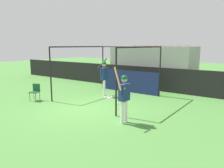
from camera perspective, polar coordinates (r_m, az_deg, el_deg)
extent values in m
plane|color=#477F38|center=(9.71, -6.93, -6.48)|extent=(60.00, 60.00, 0.00)
cube|color=black|center=(13.98, 8.36, 1.60)|extent=(24.00, 0.12, 1.44)
cube|color=#9E9E99|center=(15.03, 10.64, 4.52)|extent=(5.40, 2.40, 2.69)
cube|color=maroon|center=(15.25, 2.78, 5.31)|extent=(0.45, 0.40, 0.10)
cube|color=maroon|center=(15.38, 3.16, 6.21)|extent=(0.45, 0.06, 0.40)
cube|color=maroon|center=(14.96, 4.56, 5.20)|extent=(0.45, 0.40, 0.10)
cube|color=maroon|center=(15.09, 4.92, 6.11)|extent=(0.45, 0.06, 0.40)
cube|color=maroon|center=(14.68, 6.40, 5.07)|extent=(0.45, 0.40, 0.10)
cube|color=maroon|center=(14.82, 6.76, 6.00)|extent=(0.45, 0.06, 0.40)
cube|color=maroon|center=(14.42, 8.31, 4.94)|extent=(0.45, 0.40, 0.10)
cube|color=maroon|center=(14.56, 8.66, 5.89)|extent=(0.45, 0.06, 0.40)
cube|color=maroon|center=(14.18, 10.29, 4.80)|extent=(0.45, 0.40, 0.10)
cube|color=maroon|center=(14.32, 10.63, 5.76)|extent=(0.45, 0.06, 0.40)
cube|color=maroon|center=(13.95, 12.33, 4.64)|extent=(0.45, 0.40, 0.10)
cube|color=maroon|center=(14.10, 12.66, 5.62)|extent=(0.45, 0.06, 0.40)
cube|color=maroon|center=(13.74, 14.43, 4.48)|extent=(0.45, 0.40, 0.10)
cube|color=maroon|center=(13.89, 14.75, 5.47)|extent=(0.45, 0.06, 0.40)
cube|color=maroon|center=(13.55, 16.60, 4.30)|extent=(0.45, 0.40, 0.10)
cube|color=maroon|center=(13.70, 16.90, 5.31)|extent=(0.45, 0.06, 0.40)
cube|color=maroon|center=(15.90, 4.38, 6.93)|extent=(0.45, 0.40, 0.10)
cube|color=maroon|center=(16.04, 4.72, 7.78)|extent=(0.45, 0.06, 0.40)
cube|color=maroon|center=(15.62, 6.11, 6.85)|extent=(0.45, 0.40, 0.10)
cube|color=maroon|center=(15.76, 6.45, 7.71)|extent=(0.45, 0.06, 0.40)
cube|color=maroon|center=(15.35, 7.90, 6.75)|extent=(0.45, 0.40, 0.10)
cube|color=maroon|center=(15.50, 8.24, 7.63)|extent=(0.45, 0.06, 0.40)
cube|color=maroon|center=(15.11, 9.76, 6.65)|extent=(0.45, 0.40, 0.10)
cube|color=maroon|center=(15.26, 10.09, 7.54)|extent=(0.45, 0.06, 0.40)
cube|color=maroon|center=(14.87, 11.67, 6.54)|extent=(0.45, 0.40, 0.10)
cube|color=maroon|center=(15.03, 11.99, 7.44)|extent=(0.45, 0.06, 0.40)
cube|color=maroon|center=(14.66, 13.65, 6.41)|extent=(0.45, 0.40, 0.10)
cube|color=maroon|center=(14.81, 13.95, 7.33)|extent=(0.45, 0.06, 0.40)
cube|color=maroon|center=(14.46, 15.67, 6.27)|extent=(0.45, 0.40, 0.10)
cube|color=maroon|center=(14.62, 15.96, 7.20)|extent=(0.45, 0.06, 0.40)
cube|color=maroon|center=(14.28, 17.75, 6.13)|extent=(0.45, 0.40, 0.10)
cube|color=maroon|center=(14.44, 18.03, 7.07)|extent=(0.45, 0.06, 0.40)
cube|color=maroon|center=(16.57, 5.85, 8.42)|extent=(0.45, 0.40, 0.10)
cube|color=maroon|center=(16.72, 6.18, 9.22)|extent=(0.45, 0.06, 0.40)
cube|color=maroon|center=(16.30, 7.54, 8.36)|extent=(0.45, 0.40, 0.10)
cube|color=maroon|center=(16.46, 7.86, 9.17)|extent=(0.45, 0.06, 0.40)
cube|color=maroon|center=(16.05, 9.29, 8.29)|extent=(0.45, 0.40, 0.10)
cube|color=maroon|center=(16.20, 9.60, 9.11)|extent=(0.45, 0.06, 0.40)
cube|color=maroon|center=(15.81, 11.09, 8.21)|extent=(0.45, 0.40, 0.10)
cube|color=maroon|center=(15.97, 11.39, 9.04)|extent=(0.45, 0.06, 0.40)
cube|color=maroon|center=(15.59, 12.95, 8.12)|extent=(0.45, 0.40, 0.10)
cube|color=maroon|center=(15.75, 13.24, 8.96)|extent=(0.45, 0.06, 0.40)
cube|color=maroon|center=(15.38, 14.85, 8.01)|extent=(0.45, 0.40, 0.10)
cube|color=maroon|center=(15.55, 15.13, 8.87)|extent=(0.45, 0.06, 0.40)
cube|color=maroon|center=(15.19, 16.80, 7.90)|extent=(0.45, 0.40, 0.10)
cube|color=maroon|center=(15.36, 17.07, 8.76)|extent=(0.45, 0.06, 0.40)
cube|color=maroon|center=(15.02, 18.80, 7.77)|extent=(0.45, 0.40, 0.10)
cube|color=maroon|center=(15.19, 19.05, 8.65)|extent=(0.45, 0.06, 0.40)
cylinder|color=black|center=(11.06, -15.73, 2.33)|extent=(0.07, 0.07, 2.68)
cylinder|color=black|center=(8.40, 1.08, 0.35)|extent=(0.07, 0.07, 2.68)
cylinder|color=black|center=(13.99, -2.39, 4.26)|extent=(0.07, 0.07, 2.68)
cylinder|color=black|center=(12.00, 12.40, 3.06)|extent=(0.07, 0.07, 2.68)
cylinder|color=black|center=(12.36, -8.44, 9.61)|extent=(0.06, 4.13, 0.06)
cylinder|color=black|center=(10.05, 7.92, 9.53)|extent=(0.06, 4.13, 0.06)
cylinder|color=black|center=(12.81, 4.52, 9.70)|extent=(3.89, 0.06, 0.06)
cube|color=navy|center=(12.96, 4.35, 0.67)|extent=(3.82, 0.03, 1.29)
cube|color=white|center=(11.82, -0.71, -3.36)|extent=(0.44, 0.44, 0.02)
cylinder|color=white|center=(11.82, -2.10, -1.14)|extent=(0.14, 0.14, 0.92)
cylinder|color=white|center=(12.05, -2.03, -0.92)|extent=(0.14, 0.14, 0.92)
cube|color=navy|center=(11.81, -2.09, 2.70)|extent=(0.25, 0.47, 0.65)
sphere|color=tan|center=(11.75, -2.10, 5.12)|extent=(0.23, 0.23, 0.23)
sphere|color=#144C2D|center=(11.75, -2.11, 5.37)|extent=(0.24, 0.24, 0.24)
cylinder|color=navy|center=(11.62, -2.91, 3.30)|extent=(0.08, 0.08, 0.36)
cylinder|color=navy|center=(12.01, -1.62, 3.53)|extent=(0.08, 0.08, 0.36)
cylinder|color=black|center=(12.14, -2.59, 5.38)|extent=(0.13, 0.74, 0.55)
sphere|color=black|center=(11.92, -1.35, 4.10)|extent=(0.08, 0.08, 0.08)
cylinder|color=white|center=(7.94, 3.57, -7.10)|extent=(0.14, 0.14, 0.83)
cylinder|color=white|center=(7.80, 2.73, -7.40)|extent=(0.14, 0.14, 0.83)
cube|color=navy|center=(7.69, 3.21, -2.19)|extent=(0.26, 0.43, 0.59)
sphere|color=tan|center=(7.61, 3.24, 1.19)|extent=(0.21, 0.21, 0.21)
sphere|color=#144C2D|center=(7.60, 3.24, 1.53)|extent=(0.22, 0.22, 0.22)
cylinder|color=navy|center=(7.80, 4.43, -1.03)|extent=(0.08, 0.08, 0.32)
cylinder|color=navy|center=(7.48, 2.43, -1.50)|extent=(0.08, 0.08, 0.32)
cylinder|color=#AD7F4C|center=(7.33, 1.50, 1.44)|extent=(0.50, 0.34, 0.75)
sphere|color=#AD7F4C|center=(7.50, 3.23, -1.14)|extent=(0.08, 0.08, 0.08)
cube|color=#194C2D|center=(11.63, -19.59, -2.00)|extent=(0.51, 0.51, 0.04)
cube|color=#194C2D|center=(11.73, -19.15, -0.87)|extent=(0.39, 0.18, 0.40)
cylinder|color=#333333|center=(11.44, -19.30, -3.31)|extent=(0.02, 0.02, 0.44)
cylinder|color=#333333|center=(11.64, -20.69, -3.17)|extent=(0.02, 0.02, 0.44)
cylinder|color=#333333|center=(11.72, -18.37, -2.95)|extent=(0.02, 0.02, 0.44)
cylinder|color=#333333|center=(11.90, -19.74, -2.82)|extent=(0.02, 0.02, 0.44)
sphere|color=white|center=(10.36, 1.52, -5.14)|extent=(0.07, 0.07, 0.07)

